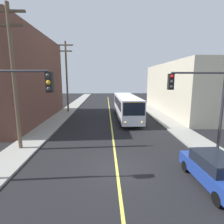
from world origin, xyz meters
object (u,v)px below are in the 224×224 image
Objects in this scene: traffic_signal_left_corner at (11,102)px; city_bus at (126,106)px; utility_pole_mid at (67,74)px; utility_pole_near at (14,73)px; traffic_signal_right_corner at (200,97)px; parked_car_blue at (215,170)px.

city_bus is at bearing 63.62° from traffic_signal_left_corner.
utility_pole_near is at bearing -91.63° from utility_pole_mid.
traffic_signal_right_corner is (10.82, 2.18, 0.00)m from traffic_signal_left_corner.
utility_pole_mid is (-11.86, 21.21, 5.40)m from parked_car_blue.
traffic_signal_left_corner is 11.04m from traffic_signal_right_corner.
utility_pole_mid is (-9.10, 5.08, 4.42)m from city_bus.
parked_car_blue is 0.42× the size of utility_pole_near.
city_bus is at bearing 48.72° from utility_pole_near.
parked_car_blue is (2.75, -16.13, -0.98)m from city_bus.
parked_car_blue is at bearing -98.77° from traffic_signal_right_corner.
city_bus is 2.03× the size of traffic_signal_right_corner.
utility_pole_mid is at bearing 94.18° from traffic_signal_left_corner.
utility_pole_mid is 1.86× the size of traffic_signal_right_corner.
traffic_signal_left_corner is (-7.61, -15.35, 2.49)m from city_bus.
traffic_signal_left_corner is (-10.37, 0.78, 3.46)m from parked_car_blue.
city_bus is 1.09× the size of utility_pole_mid.
utility_pole_mid reaches higher than traffic_signal_left_corner.
utility_pole_near is (-9.56, -10.89, 4.10)m from city_bus.
city_bus is at bearing -29.17° from utility_pole_mid.
utility_pole_mid is at bearing 119.21° from parked_car_blue.
traffic_signal_right_corner is (0.46, 2.96, 3.46)m from parked_car_blue.
utility_pole_mid reaches higher than city_bus.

